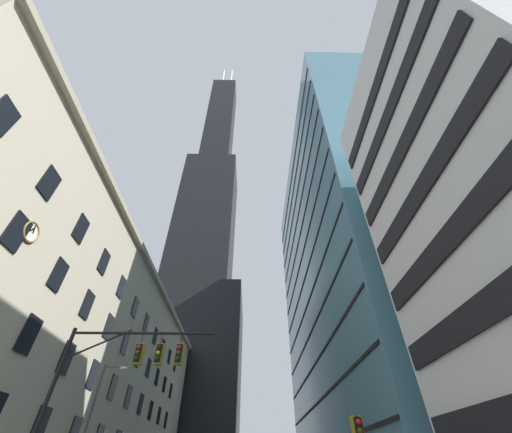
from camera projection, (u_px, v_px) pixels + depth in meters
The scene contains 5 objects.
station_building at pixel (78, 359), 34.50m from camera, with size 13.09×64.68×23.41m.
dark_skyscraper at pixel (202, 253), 101.35m from camera, with size 28.31×28.31×201.33m.
glass_office_midrise at pixel (349, 269), 47.76m from camera, with size 15.30×45.41×53.07m.
traffic_signal_mast at pixel (127, 368), 15.26m from camera, with size 8.00×0.63×7.63m.
street_lamppost at pixel (94, 415), 21.20m from camera, with size 1.87×0.32×7.98m.
Camera 1 is at (2.85, -10.99, 1.73)m, focal length 20.83 mm.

